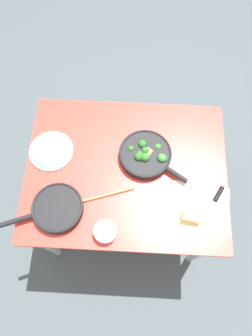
{
  "coord_description": "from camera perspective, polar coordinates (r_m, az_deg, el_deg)",
  "views": [
    {
      "loc": [
        -0.03,
        0.58,
        2.2
      ],
      "look_at": [
        0.0,
        0.0,
        0.77
      ],
      "focal_mm": 32.0,
      "sensor_mm": 36.0,
      "label": 1
    }
  ],
  "objects": [
    {
      "name": "cheese_block",
      "position": [
        1.5,
        12.34,
        -9.07
      ],
      "size": [
        0.1,
        0.07,
        0.06
      ],
      "color": "#EACC66",
      "rests_on": "dining_table_red"
    },
    {
      "name": "ground_plane",
      "position": [
        2.28,
        -0.0,
        -7.31
      ],
      "size": [
        14.0,
        14.0,
        0.0
      ],
      "primitive_type": "plane",
      "color": "#424C51"
    },
    {
      "name": "wooden_spoon",
      "position": [
        1.52,
        -7.69,
        -6.09
      ],
      "size": [
        0.4,
        0.15,
        0.02
      ],
      "rotation": [
        0.0,
        0.0,
        0.31
      ],
      "color": "#A87A4C",
      "rests_on": "dining_table_red"
    },
    {
      "name": "dining_table_red",
      "position": [
        1.65,
        -0.0,
        -1.51
      ],
      "size": [
        1.05,
        0.83,
        0.75
      ],
      "color": "red",
      "rests_on": "ground_plane"
    },
    {
      "name": "parchment_sheet",
      "position": [
        1.55,
        13.89,
        -7.21
      ],
      "size": [
        0.31,
        0.27,
        0.0
      ],
      "color": "beige",
      "rests_on": "dining_table_red"
    },
    {
      "name": "skillet_broccoli",
      "position": [
        1.57,
        3.8,
        2.55
      ],
      "size": [
        0.36,
        0.29,
        0.08
      ],
      "rotation": [
        0.0,
        0.0,
        2.56
      ],
      "color": "black",
      "rests_on": "dining_table_red"
    },
    {
      "name": "grater_knife",
      "position": [
        1.56,
        16.22,
        -6.64
      ],
      "size": [
        0.17,
        0.27,
        0.02
      ],
      "rotation": [
        0.0,
        0.0,
        1.04
      ],
      "color": "silver",
      "rests_on": "dining_table_red"
    },
    {
      "name": "dinner_plate_stack",
      "position": [
        1.64,
        -14.09,
        3.26
      ],
      "size": [
        0.23,
        0.23,
        0.03
      ],
      "color": "silver",
      "rests_on": "dining_table_red"
    },
    {
      "name": "skillet_eggs",
      "position": [
        1.51,
        -12.98,
        -7.53
      ],
      "size": [
        0.39,
        0.25,
        0.05
      ],
      "rotation": [
        0.0,
        0.0,
        0.36
      ],
      "color": "black",
      "rests_on": "dining_table_red"
    },
    {
      "name": "prep_bowl_steel",
      "position": [
        1.45,
        -3.93,
        -12.02
      ],
      "size": [
        0.11,
        0.11,
        0.05
      ],
      "color": "#B7B7BC",
      "rests_on": "dining_table_red"
    }
  ]
}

